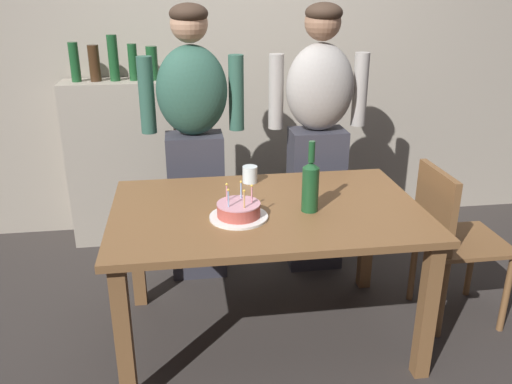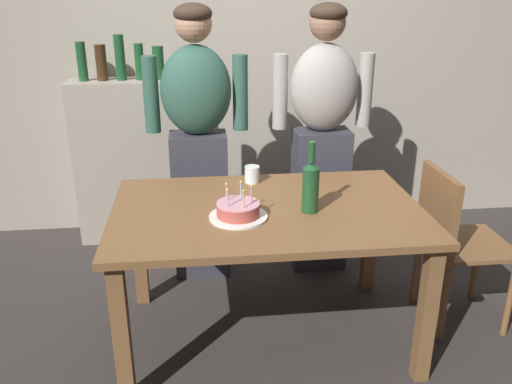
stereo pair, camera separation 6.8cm
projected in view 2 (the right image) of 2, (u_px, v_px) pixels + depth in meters
The scene contains 10 objects.
ground_plane at pixel (266, 334), 2.84m from camera, with size 10.00×10.00×0.00m, color #332D2B.
back_wall at pixel (239, 52), 3.80m from camera, with size 5.20×0.10×2.60m, color #9E9384.
dining_table at pixel (267, 226), 2.60m from camera, with size 1.50×0.96×0.74m.
birthday_cake at pixel (238, 211), 2.44m from camera, with size 0.27×0.27×0.16m.
water_glass_near at pixel (252, 174), 2.88m from camera, with size 0.08×0.08×0.09m, color silver.
wine_bottle at pixel (311, 185), 2.48m from camera, with size 0.08×0.08×0.34m.
person_man_bearded at pixel (198, 141), 3.17m from camera, with size 0.61×0.27×1.66m.
person_woman_cardigan at pixel (322, 138), 3.25m from camera, with size 0.61×0.27×1.66m.
dining_chair at pixel (452, 235), 2.79m from camera, with size 0.42×0.42×0.87m.
shelf_cabinet at pixel (129, 159), 3.77m from camera, with size 0.73×0.30×1.45m.
Camera 2 is at (-0.32, -2.34, 1.75)m, focal length 37.12 mm.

